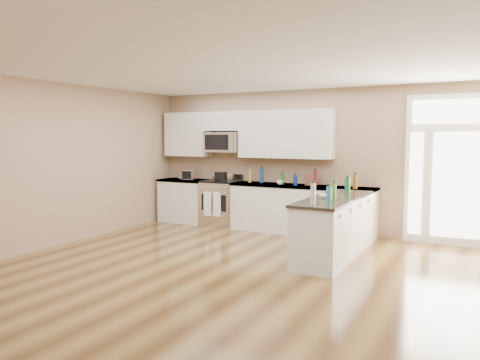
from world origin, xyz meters
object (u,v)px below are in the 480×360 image
(kitchen_range, at_px, (221,203))
(peninsula_cabinet, at_px, (334,229))
(toaster_oven, at_px, (189,175))
(stockpot, at_px, (221,176))

(kitchen_range, bearing_deg, peninsula_cabinet, -26.73)
(kitchen_range, bearing_deg, toaster_oven, -177.92)
(kitchen_range, relative_size, toaster_oven, 4.20)
(peninsula_cabinet, xyz_separation_m, kitchen_range, (-2.88, 1.45, 0.04))
(kitchen_range, distance_m, toaster_oven, 0.97)
(peninsula_cabinet, distance_m, kitchen_range, 3.22)
(stockpot, bearing_deg, peninsula_cabinet, -25.34)
(peninsula_cabinet, relative_size, toaster_oven, 9.01)
(stockpot, bearing_deg, kitchen_range, 117.15)
(peninsula_cabinet, relative_size, stockpot, 8.59)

